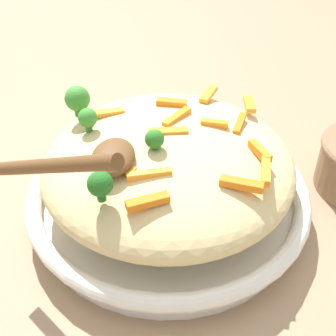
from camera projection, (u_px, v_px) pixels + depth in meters
name	position (u px, v px, depth m)	size (l,w,h in m)	color
ground_plane	(168.00, 211.00, 0.52)	(2.40, 2.40, 0.00)	#9E7F60
serving_bowl	(168.00, 197.00, 0.51)	(0.31, 0.31, 0.04)	white
pasta_mound	(168.00, 164.00, 0.48)	(0.27, 0.26, 0.07)	#DBC689
carrot_piece_0	(166.00, 132.00, 0.46)	(0.04, 0.01, 0.01)	orange
carrot_piece_1	(172.00, 103.00, 0.51)	(0.03, 0.01, 0.01)	orange
carrot_piece_2	(122.00, 167.00, 0.42)	(0.03, 0.01, 0.01)	orange
carrot_piece_3	(149.00, 174.00, 0.41)	(0.04, 0.01, 0.01)	orange
carrot_piece_4	(241.00, 184.00, 0.40)	(0.04, 0.01, 0.01)	orange
carrot_piece_5	(177.00, 118.00, 0.48)	(0.04, 0.01, 0.01)	orange
carrot_piece_6	(240.00, 124.00, 0.48)	(0.04, 0.01, 0.01)	orange
carrot_piece_7	(208.00, 94.00, 0.53)	(0.04, 0.01, 0.01)	orange
carrot_piece_8	(260.00, 151.00, 0.44)	(0.03, 0.01, 0.01)	orange
carrot_piece_9	(266.00, 171.00, 0.42)	(0.04, 0.01, 0.01)	orange
carrot_piece_10	(214.00, 124.00, 0.47)	(0.03, 0.01, 0.01)	orange
carrot_piece_11	(148.00, 201.00, 0.39)	(0.04, 0.01, 0.01)	orange
carrot_piece_12	(249.00, 104.00, 0.51)	(0.03, 0.01, 0.01)	orange
carrot_piece_13	(107.00, 113.00, 0.50)	(0.04, 0.01, 0.01)	orange
broccoli_floret_0	(154.00, 139.00, 0.43)	(0.02, 0.02, 0.02)	#296820
broccoli_floret_1	(77.00, 99.00, 0.49)	(0.03, 0.03, 0.03)	#377928
broccoli_floret_2	(100.00, 184.00, 0.38)	(0.02, 0.02, 0.03)	#205B1C
broccoli_floret_3	(88.00, 118.00, 0.47)	(0.02, 0.02, 0.03)	#377928
serving_spoon	(93.00, 160.00, 0.40)	(0.13, 0.13, 0.08)	brown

